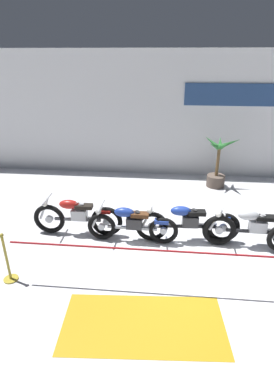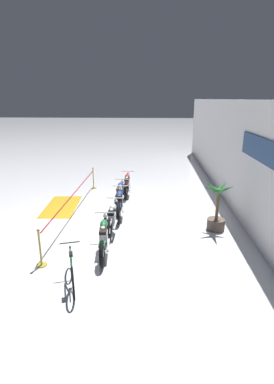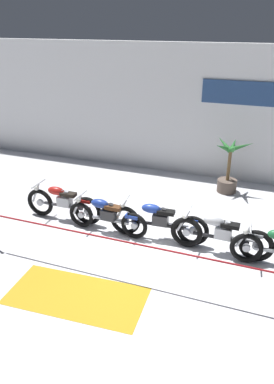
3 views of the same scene
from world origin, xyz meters
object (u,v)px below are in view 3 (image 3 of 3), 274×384
motorcycle_blue_2 (158,221)px  stanchion_far_left (80,240)px  floor_banner (77,296)px  motorcycle_blue_1 (107,216)px  motorcycle_red_0 (63,203)px  potted_palm_left_of_row (228,171)px  motorcycle_silver_3 (220,235)px

motorcycle_blue_2 → stanchion_far_left: stanchion_far_left is taller
motorcycle_blue_2 → floor_banner: 2.67m
motorcycle_blue_1 → motorcycle_red_0: bearing=172.1°
motorcycle_blue_2 → potted_palm_left_of_row: bearing=71.3°
motorcycle_red_0 → motorcycle_blue_1: size_ratio=1.02×
motorcycle_silver_3 → floor_banner: 3.37m
motorcycle_blue_2 → motorcycle_silver_3: bearing=-3.1°
motorcycle_blue_2 → stanchion_far_left: bearing=-124.4°
motorcycle_blue_1 → motorcycle_blue_2: motorcycle_blue_2 is taller
motorcycle_blue_2 → potted_palm_left_of_row: potted_palm_left_of_row is taller
floor_banner → motorcycle_blue_1: bearing=97.1°
stanchion_far_left → floor_banner: (0.33, -0.82, -0.69)m
motorcycle_red_0 → floor_banner: 3.16m
motorcycle_blue_1 → motorcycle_silver_3: motorcycle_silver_3 is taller
floor_banner → potted_palm_left_of_row: bearing=67.8°
motorcycle_blue_2 → floor_banner: motorcycle_blue_2 is taller
motorcycle_red_0 → potted_palm_left_of_row: (3.74, 3.31, 0.19)m
motorcycle_red_0 → motorcycle_silver_3: motorcycle_red_0 is taller
motorcycle_red_0 → motorcycle_blue_2: motorcycle_red_0 is taller
floor_banner → motorcycle_red_0: bearing=121.2°
potted_palm_left_of_row → floor_banner: bearing=-108.4°
motorcycle_blue_1 → motorcycle_blue_2: bearing=5.8°
motorcycle_silver_3 → floor_banner: (-2.29, -2.42, -0.47)m
motorcycle_blue_1 → motorcycle_blue_2: size_ratio=0.88×
motorcycle_blue_1 → potted_palm_left_of_row: size_ratio=1.26×
motorcycle_silver_3 → potted_palm_left_of_row: bearing=95.6°
motorcycle_blue_1 → motorcycle_silver_3: 2.75m
motorcycle_blue_1 → motorcycle_silver_3: size_ratio=0.92×
motorcycle_blue_2 → potted_palm_left_of_row: (1.14, 3.37, 0.19)m
motorcycle_silver_3 → stanchion_far_left: bearing=-148.6°
floor_banner → motorcycle_blue_2: bearing=68.2°
motorcycle_blue_2 → floor_banner: size_ratio=0.91×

